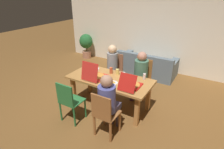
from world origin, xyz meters
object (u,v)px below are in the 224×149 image
(drinking_glass_0, at_px, (117,72))
(drinking_glass_3, at_px, (144,76))
(person_2, at_px, (108,100))
(chair_2, at_px, (105,114))
(dining_table, at_px, (110,82))
(chair_0, at_px, (114,69))
(couch, at_px, (147,67))
(potted_plant, at_px, (86,44))
(drinking_glass_1, at_px, (111,70))
(chair_3, at_px, (69,100))
(pizza_box_0, at_px, (131,85))
(person_0, at_px, (111,64))
(person_1, at_px, (140,72))
(plate_0, at_px, (94,69))
(drinking_glass_2, at_px, (124,75))
(chair_1, at_px, (142,77))
(pizza_box_1, at_px, (95,75))
(plate_1, at_px, (113,83))

(drinking_glass_0, distance_m, drinking_glass_3, 0.63)
(person_2, bearing_deg, chair_2, -90.00)
(dining_table, distance_m, chair_0, 1.01)
(couch, bearing_deg, potted_plant, 173.80)
(drinking_glass_1, bearing_deg, chair_3, -104.93)
(potted_plant, bearing_deg, pizza_box_0, -38.91)
(person_0, height_order, chair_3, person_0)
(chair_2, height_order, drinking_glass_0, chair_2)
(person_1, xyz_separation_m, plate_0, (-1.03, -0.47, 0.03))
(drinking_glass_3, bearing_deg, couch, 108.23)
(dining_table, xyz_separation_m, person_1, (0.43, 0.72, 0.07))
(drinking_glass_1, xyz_separation_m, drinking_glass_2, (0.36, -0.07, -0.01))
(drinking_glass_3, bearing_deg, plate_0, -175.49)
(chair_1, xyz_separation_m, person_1, (0.00, -0.14, 0.20))
(person_0, xyz_separation_m, person_1, (0.84, -0.04, -0.01))
(pizza_box_0, bearing_deg, person_2, -103.20)
(person_1, relative_size, potted_plant, 1.26)
(pizza_box_1, relative_size, plate_1, 2.39)
(chair_0, xyz_separation_m, drinking_glass_1, (0.30, -0.66, 0.29))
(dining_table, distance_m, pizza_box_1, 0.36)
(chair_0, xyz_separation_m, pizza_box_0, (0.99, -1.02, 0.27))
(couch, bearing_deg, pizza_box_1, -99.49)
(chair_2, distance_m, potted_plant, 4.43)
(pizza_box_1, relative_size, drinking_glass_0, 3.77)
(chair_3, bearing_deg, person_1, 62.43)
(pizza_box_1, bearing_deg, plate_0, 128.43)
(drinking_glass_1, relative_size, drinking_glass_3, 1.11)
(chair_1, xyz_separation_m, drinking_glass_1, (-0.54, -0.62, 0.29))
(dining_table, xyz_separation_m, drinking_glass_2, (0.25, 0.17, 0.16))
(chair_2, xyz_separation_m, chair_3, (-0.84, -0.01, 0.03))
(plate_0, height_order, drinking_glass_3, drinking_glass_3)
(pizza_box_0, distance_m, drinking_glass_0, 0.65)
(drinking_glass_1, bearing_deg, drinking_glass_2, -11.45)
(dining_table, xyz_separation_m, drinking_glass_1, (-0.11, 0.24, 0.17))
(chair_0, xyz_separation_m, drinking_glass_3, (1.09, -0.56, 0.29))
(chair_0, bearing_deg, plate_0, -105.77)
(pizza_box_0, height_order, plate_1, pizza_box_0)
(plate_1, bearing_deg, drinking_glass_3, 45.83)
(person_1, distance_m, pizza_box_0, 0.85)
(chair_0, distance_m, person_0, 0.26)
(plate_1, distance_m, couch, 2.34)
(person_2, relative_size, pizza_box_1, 2.48)
(person_0, relative_size, drinking_glass_1, 8.46)
(chair_0, bearing_deg, plate_1, -61.15)
(chair_0, distance_m, pizza_box_0, 1.45)
(potted_plant, bearing_deg, dining_table, -43.43)
(person_0, bearing_deg, pizza_box_0, -41.35)
(chair_2, relative_size, drinking_glass_1, 6.37)
(pizza_box_0, relative_size, pizza_box_1, 1.02)
(person_0, xyz_separation_m, potted_plant, (-2.13, 1.65, -0.14))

